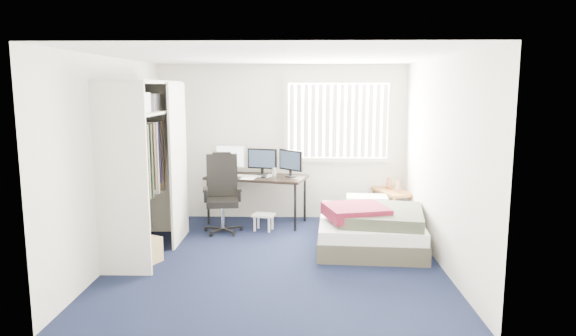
# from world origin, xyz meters

# --- Properties ---
(ground) EXTENTS (4.20, 4.20, 0.00)m
(ground) POSITION_xyz_m (0.00, 0.00, 0.00)
(ground) COLOR black
(ground) RESTS_ON ground
(room_shell) EXTENTS (4.20, 4.20, 4.20)m
(room_shell) POSITION_xyz_m (0.00, 0.00, 1.51)
(room_shell) COLOR silver
(room_shell) RESTS_ON ground
(window_assembly) EXTENTS (1.72, 0.09, 1.32)m
(window_assembly) POSITION_xyz_m (0.90, 2.04, 1.60)
(window_assembly) COLOR white
(window_assembly) RESTS_ON ground
(closet) EXTENTS (0.64, 1.84, 2.22)m
(closet) POSITION_xyz_m (-1.67, 0.27, 1.35)
(closet) COLOR beige
(closet) RESTS_ON ground
(desk) EXTENTS (1.66, 1.07, 1.22)m
(desk) POSITION_xyz_m (-0.38, 1.75, 0.78)
(desk) COLOR black
(desk) RESTS_ON ground
(office_chair) EXTENTS (0.63, 0.63, 1.18)m
(office_chair) POSITION_xyz_m (-0.86, 1.25, 0.45)
(office_chair) COLOR black
(office_chair) RESTS_ON ground
(footstool) EXTENTS (0.36, 0.32, 0.25)m
(footstool) POSITION_xyz_m (-0.25, 1.29, 0.19)
(footstool) COLOR white
(footstool) RESTS_ON ground
(nightstand) EXTENTS (0.60, 0.85, 0.71)m
(nightstand) POSITION_xyz_m (1.75, 1.76, 0.46)
(nightstand) COLOR brown
(nightstand) RESTS_ON ground
(bed) EXTENTS (1.49, 1.92, 0.61)m
(bed) POSITION_xyz_m (1.26, 0.63, 0.27)
(bed) COLOR #433D30
(bed) RESTS_ON ground
(pine_box) EXTENTS (0.50, 0.45, 0.31)m
(pine_box) POSITION_xyz_m (-1.65, -0.15, 0.15)
(pine_box) COLOR #A58F52
(pine_box) RESTS_ON ground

